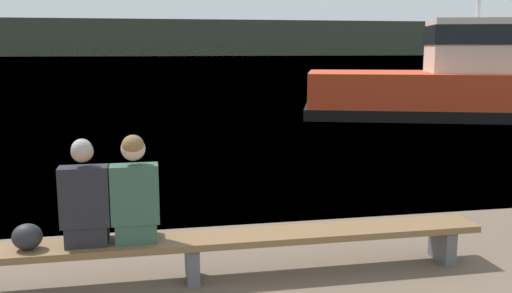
{
  "coord_description": "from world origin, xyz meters",
  "views": [
    {
      "loc": [
        -1.21,
        -2.03,
        2.28
      ],
      "look_at": [
        0.46,
        6.33,
        0.78
      ],
      "focal_mm": 40.0,
      "sensor_mm": 36.0,
      "label": 1
    }
  ],
  "objects_px": {
    "bench_main": "(192,246)",
    "person_right": "(135,195)",
    "person_left": "(85,200)",
    "tugboat_red": "(472,87)",
    "shopping_bag": "(27,237)"
  },
  "relations": [
    {
      "from": "person_left",
      "to": "person_right",
      "type": "height_order",
      "value": "person_right"
    },
    {
      "from": "person_right",
      "to": "shopping_bag",
      "type": "xyz_separation_m",
      "value": [
        -0.98,
        -0.03,
        -0.34
      ]
    },
    {
      "from": "bench_main",
      "to": "person_right",
      "type": "distance_m",
      "value": 0.75
    },
    {
      "from": "bench_main",
      "to": "tugboat_red",
      "type": "bearing_deg",
      "value": 48.69
    },
    {
      "from": "bench_main",
      "to": "person_right",
      "type": "bearing_deg",
      "value": 179.6
    },
    {
      "from": "bench_main",
      "to": "person_left",
      "type": "relative_size",
      "value": 5.87
    },
    {
      "from": "person_right",
      "to": "tugboat_red",
      "type": "relative_size",
      "value": 0.09
    },
    {
      "from": "person_left",
      "to": "tugboat_red",
      "type": "height_order",
      "value": "tugboat_red"
    },
    {
      "from": "person_right",
      "to": "tugboat_red",
      "type": "bearing_deg",
      "value": 47.23
    },
    {
      "from": "shopping_bag",
      "to": "person_left",
      "type": "bearing_deg",
      "value": 3.2
    },
    {
      "from": "person_left",
      "to": "bench_main",
      "type": "bearing_deg",
      "value": -0.32
    },
    {
      "from": "bench_main",
      "to": "person_right",
      "type": "xyz_separation_m",
      "value": [
        -0.53,
        0.0,
        0.54
      ]
    },
    {
      "from": "shopping_bag",
      "to": "tugboat_red",
      "type": "height_order",
      "value": "tugboat_red"
    },
    {
      "from": "bench_main",
      "to": "tugboat_red",
      "type": "distance_m",
      "value": 15.34
    },
    {
      "from": "bench_main",
      "to": "person_left",
      "type": "height_order",
      "value": "person_left"
    }
  ]
}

